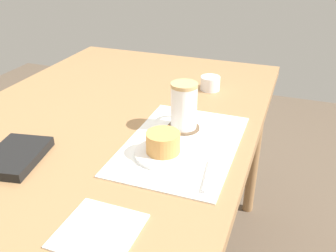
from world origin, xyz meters
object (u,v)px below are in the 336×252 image
coffee_mug (184,105)px  sugar_bowl (210,83)px  small_book (15,156)px  dining_table (108,136)px  pastry (163,142)px  pastry_plate (163,153)px

coffee_mug → sugar_bowl: coffee_mug is taller
sugar_bowl → small_book: sugar_bowl is taller
dining_table → small_book: bearing=162.0°
dining_table → small_book: size_ratio=7.61×
pastry → coffee_mug: size_ratio=0.65×
pastry → coffee_mug: bearing=-1.0°
pastry_plate → dining_table: bearing=58.3°
pastry → sugar_bowl: 0.48m
pastry → sugar_bowl: (0.48, 0.00, -0.02)m
pastry → sugar_bowl: size_ratio=1.24×
sugar_bowl → pastry_plate: bearing=-179.9°
pastry → coffee_mug: (0.16, -0.00, 0.03)m
dining_table → pastry: pastry is taller
small_book → sugar_bowl: bearing=-38.9°
dining_table → pastry: bearing=-121.7°
dining_table → pastry: size_ratio=15.79×
pastry_plate → sugar_bowl: 0.48m
dining_table → sugar_bowl: 0.42m
sugar_bowl → small_book: size_ratio=0.39×
pastry → dining_table: bearing=58.3°
sugar_bowl → dining_table: bearing=143.5°
pastry_plate → small_book: bearing=112.7°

